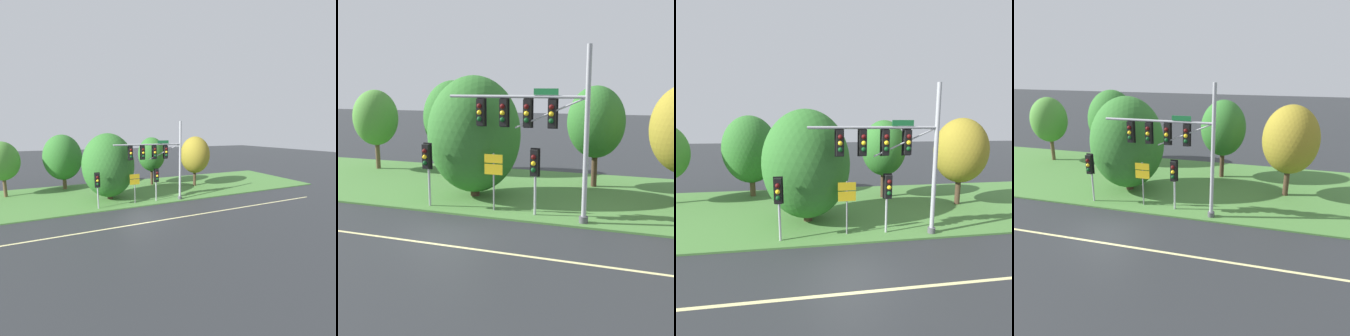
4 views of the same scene
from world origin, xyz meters
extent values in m
plane|color=#282B2D|center=(0.00, 0.00, 0.00)|extent=(160.00, 160.00, 0.00)
cube|color=beige|center=(0.00, -1.20, 0.00)|extent=(36.00, 0.16, 0.01)
cube|color=#477A38|center=(0.00, 8.25, 0.05)|extent=(48.00, 11.50, 0.10)
cylinder|color=#9EA0A5|center=(5.07, 3.06, 3.98)|extent=(0.22, 0.22, 7.75)
cylinder|color=#4C4C51|center=(5.07, 3.06, 0.25)|extent=(0.40, 0.40, 0.30)
cylinder|color=#9EA0A5|center=(1.85, 3.06, 5.66)|extent=(6.45, 0.14, 0.14)
cylinder|color=#9EA0A5|center=(3.46, 3.06, 4.96)|extent=(3.26, 0.08, 1.47)
cube|color=black|center=(3.54, 3.06, 4.93)|extent=(0.34, 0.28, 1.22)
cube|color=black|center=(3.54, 3.22, 4.93)|extent=(0.46, 0.04, 1.34)
sphere|color=#4C0C0C|center=(3.54, 2.88, 5.23)|extent=(0.22, 0.22, 0.22)
sphere|color=yellow|center=(3.54, 2.88, 4.93)|extent=(0.22, 0.22, 0.22)
sphere|color=#0C4219|center=(3.54, 2.88, 4.63)|extent=(0.22, 0.22, 0.22)
cube|color=black|center=(2.41, 3.06, 4.93)|extent=(0.34, 0.28, 1.22)
cube|color=black|center=(2.41, 3.22, 4.93)|extent=(0.46, 0.04, 1.34)
sphere|color=#4C0C0C|center=(2.41, 2.88, 5.23)|extent=(0.22, 0.22, 0.22)
sphere|color=yellow|center=(2.41, 2.88, 4.93)|extent=(0.22, 0.22, 0.22)
sphere|color=#0C4219|center=(2.41, 2.88, 4.63)|extent=(0.22, 0.22, 0.22)
cube|color=black|center=(1.28, 3.06, 4.93)|extent=(0.34, 0.28, 1.22)
cube|color=black|center=(1.28, 3.22, 4.93)|extent=(0.46, 0.04, 1.34)
sphere|color=#4C0C0C|center=(1.28, 2.88, 5.23)|extent=(0.22, 0.22, 0.22)
sphere|color=yellow|center=(1.28, 2.88, 4.93)|extent=(0.22, 0.22, 0.22)
sphere|color=#0C4219|center=(1.28, 2.88, 4.63)|extent=(0.22, 0.22, 0.22)
cube|color=black|center=(0.15, 3.06, 4.93)|extent=(0.34, 0.28, 1.22)
cube|color=black|center=(0.15, 3.22, 4.93)|extent=(0.46, 0.04, 1.34)
sphere|color=#4C0C0C|center=(0.15, 2.88, 5.23)|extent=(0.22, 0.22, 0.22)
sphere|color=yellow|center=(0.15, 2.88, 4.93)|extent=(0.22, 0.22, 0.22)
sphere|color=#0C4219|center=(0.15, 2.88, 4.63)|extent=(0.22, 0.22, 0.22)
cube|color=#196B33|center=(3.26, 3.01, 5.88)|extent=(1.10, 0.04, 0.28)
cylinder|color=#9EA0A5|center=(2.69, 3.50, 1.65)|extent=(0.12, 0.12, 3.11)
cube|color=black|center=(2.69, 3.30, 2.65)|extent=(0.34, 0.28, 1.22)
cube|color=black|center=(2.69, 3.46, 2.65)|extent=(0.46, 0.04, 1.34)
sphere|color=#4C0C0C|center=(2.69, 3.12, 2.95)|extent=(0.22, 0.22, 0.22)
sphere|color=yellow|center=(2.69, 3.12, 2.65)|extent=(0.22, 0.22, 0.22)
sphere|color=#0C4219|center=(2.69, 3.12, 2.35)|extent=(0.22, 0.22, 0.22)
cylinder|color=#9EA0A5|center=(-2.82, 3.29, 1.67)|extent=(0.12, 0.12, 3.15)
cube|color=black|center=(-2.82, 3.09, 2.69)|extent=(0.34, 0.28, 1.22)
cube|color=black|center=(-2.82, 3.25, 2.69)|extent=(0.46, 0.04, 1.34)
sphere|color=#4C0C0C|center=(-2.82, 2.91, 2.99)|extent=(0.22, 0.22, 0.22)
sphere|color=yellow|center=(-2.82, 2.91, 2.69)|extent=(0.22, 0.22, 0.22)
sphere|color=#0C4219|center=(-2.82, 2.91, 2.39)|extent=(0.22, 0.22, 0.22)
cylinder|color=slate|center=(0.58, 3.58, 1.52)|extent=(0.08, 0.08, 2.84)
cube|color=gold|center=(0.58, 3.55, 2.68)|extent=(0.93, 0.03, 0.42)
cube|color=gold|center=(0.58, 3.55, 2.16)|extent=(0.93, 0.03, 0.51)
cylinder|color=brown|center=(-5.76, 12.20, 1.41)|extent=(0.43, 0.43, 2.61)
ellipsoid|color=#2D6B28|center=(-5.76, 12.20, 3.88)|extent=(4.25, 4.25, 5.31)
cylinder|color=#423021|center=(-1.42, 5.92, 1.12)|extent=(0.51, 0.51, 2.04)
ellipsoid|color=#2D6B28|center=(-1.42, 5.92, 3.53)|extent=(5.07, 5.07, 6.34)
cylinder|color=#423021|center=(4.57, 10.31, 1.59)|extent=(0.34, 0.34, 2.98)
ellipsoid|color=#2D6B28|center=(4.57, 10.31, 4.03)|extent=(3.43, 3.43, 4.29)
cylinder|color=#423021|center=(9.39, 7.68, 1.55)|extent=(0.36, 0.36, 2.91)
ellipsoid|color=olive|center=(9.39, 7.68, 4.01)|extent=(3.65, 3.65, 4.56)
camera|label=1|loc=(-4.57, -16.70, 6.75)|focal=24.00mm
camera|label=2|loc=(7.68, -15.14, 6.12)|focal=45.00mm
camera|label=3|loc=(-1.51, -9.34, 5.77)|focal=28.00mm
camera|label=4|loc=(8.09, -14.38, 8.87)|focal=35.00mm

